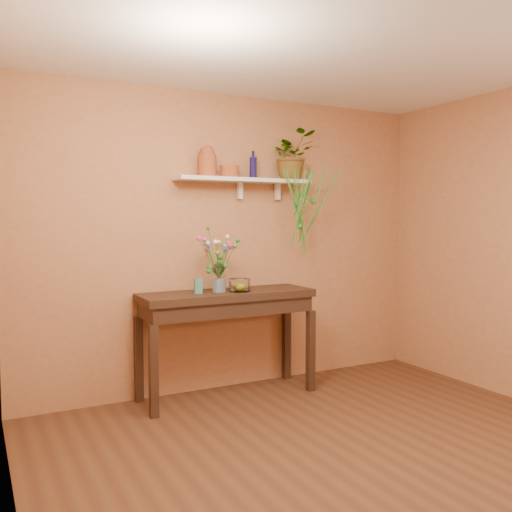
{
  "coord_description": "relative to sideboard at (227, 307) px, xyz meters",
  "views": [
    {
      "loc": [
        -2.17,
        -2.59,
        1.57
      ],
      "look_at": [
        0.0,
        1.55,
        1.25
      ],
      "focal_mm": 38.3,
      "sensor_mm": 36.0,
      "label": 1
    }
  ],
  "objects": [
    {
      "name": "glass_bowl",
      "position": [
        0.1,
        -0.05,
        0.19
      ],
      "size": [
        0.19,
        0.19,
        0.11
      ],
      "color": "white",
      "rests_on": "sideboard"
    },
    {
      "name": "glass_vase",
      "position": [
        -0.08,
        -0.01,
        0.24
      ],
      "size": [
        0.12,
        0.12,
        0.24
      ],
      "color": "white",
      "rests_on": "sideboard"
    },
    {
      "name": "carton",
      "position": [
        -0.28,
        -0.02,
        0.2
      ],
      "size": [
        0.07,
        0.06,
        0.13
      ],
      "primitive_type": "cube",
      "rotation": [
        0.0,
        0.0,
        -0.17
      ],
      "color": "#34687D",
      "rests_on": "sideboard"
    },
    {
      "name": "lemon",
      "position": [
        0.1,
        -0.04,
        0.18
      ],
      "size": [
        0.07,
        0.07,
        0.07
      ],
      "primitive_type": "sphere",
      "color": "yellow",
      "rests_on": "glass_bowl"
    },
    {
      "name": "blue_bottle",
      "position": [
        0.33,
        0.13,
        1.24
      ],
      "size": [
        0.08,
        0.08,
        0.25
      ],
      "color": "#141043",
      "rests_on": "wall_shelf"
    },
    {
      "name": "wall_shelf",
      "position": [
        0.25,
        0.14,
        1.12
      ],
      "size": [
        1.3,
        0.24,
        0.19
      ],
      "color": "white",
      "rests_on": "room"
    },
    {
      "name": "terracotta_jug",
      "position": [
        -0.12,
        0.16,
        1.27
      ],
      "size": [
        0.22,
        0.22,
        0.27
      ],
      "color": "#B4582E",
      "rests_on": "wall_shelf"
    },
    {
      "name": "bouquet",
      "position": [
        -0.09,
        -0.0,
        0.49
      ],
      "size": [
        0.38,
        0.4,
        0.45
      ],
      "color": "#386B28",
      "rests_on": "glass_vase"
    },
    {
      "name": "spider_plant",
      "position": [
        0.74,
        0.14,
        1.37
      ],
      "size": [
        0.42,
        0.37,
        0.46
      ],
      "primitive_type": "imported",
      "rotation": [
        0.0,
        0.0,
        0.02
      ],
      "color": "#227621",
      "rests_on": "wall_shelf"
    },
    {
      "name": "sideboard",
      "position": [
        0.0,
        0.0,
        0.0
      ],
      "size": [
        1.54,
        0.49,
        0.93
      ],
      "color": "#362116",
      "rests_on": "ground"
    },
    {
      "name": "terracotta_pot",
      "position": [
        0.08,
        0.11,
        1.19
      ],
      "size": [
        0.21,
        0.21,
        0.1
      ],
      "primitive_type": "cylinder",
      "rotation": [
        0.0,
        0.0,
        -0.25
      ],
      "color": "#B4582E",
      "rests_on": "wall_shelf"
    },
    {
      "name": "room",
      "position": [
        0.19,
        -1.73,
        0.55
      ],
      "size": [
        4.04,
        4.04,
        2.7
      ],
      "color": "#56341C",
      "rests_on": "ground"
    },
    {
      "name": "plant_fronds",
      "position": [
        0.77,
        -0.03,
        0.9
      ],
      "size": [
        0.62,
        0.44,
        0.81
      ],
      "color": "#227621",
      "rests_on": "wall_shelf"
    }
  ]
}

